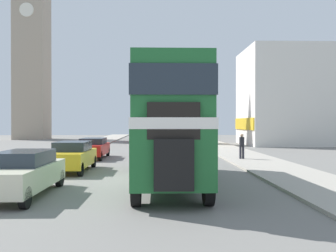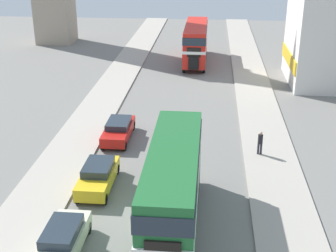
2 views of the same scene
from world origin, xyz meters
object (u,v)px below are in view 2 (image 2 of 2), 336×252
Objects in this scene: double_decker_bus at (173,183)px; car_parked_mid at (98,176)px; car_parked_near at (62,242)px; car_parked_far at (118,130)px; pedestrian_walking at (260,141)px; bus_distant at (196,40)px.

car_parked_mid is (-4.71, 3.79, -1.89)m from double_decker_bus.
double_decker_bus is 5.85m from car_parked_near.
car_parked_mid reaches higher than car_parked_far.
double_decker_bus reaches higher than car_parked_far.
car_parked_near is at bearing -90.33° from car_parked_far.
car_parked_far is (-0.13, 6.93, -0.04)m from car_parked_mid.
car_parked_near is at bearing -91.88° from car_parked_mid.
double_decker_bus is 2.37× the size of car_parked_mid.
car_parked_far is (-4.84, 10.72, -1.93)m from double_decker_bus.
double_decker_bus reaches higher than car_parked_near.
car_parked_far is at bearing 89.67° from car_parked_near.
car_parked_mid is at bearing 141.18° from double_decker_bus.
pedestrian_walking is at bearing 27.70° from car_parked_mid.
double_decker_bus is 10.38m from pedestrian_walking.
double_decker_bus is 11.92m from car_parked_far.
car_parked_mid is at bearing -88.91° from car_parked_far.
pedestrian_walking is (9.97, 11.46, 0.26)m from car_parked_near.
bus_distant is 2.33× the size of car_parked_near.
car_parked_mid is (-4.56, -28.98, -1.78)m from bus_distant.
car_parked_mid is 0.96× the size of car_parked_far.
pedestrian_walking is (9.89, -1.80, 0.30)m from car_parked_far.
car_parked_mid is 2.72× the size of pedestrian_walking.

